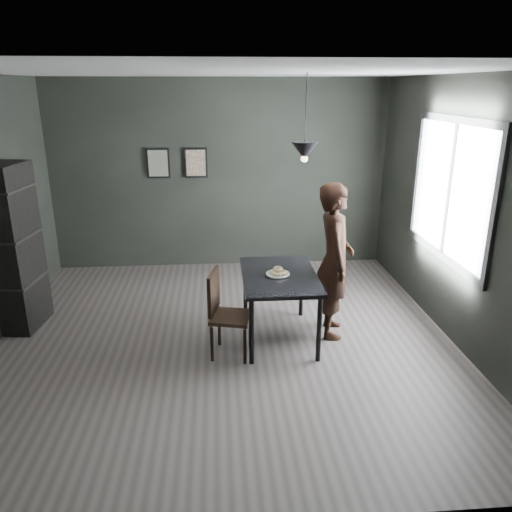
{
  "coord_description": "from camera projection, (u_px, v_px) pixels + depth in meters",
  "views": [
    {
      "loc": [
        -0.05,
        -4.98,
        2.67
      ],
      "look_at": [
        0.35,
        0.05,
        0.95
      ],
      "focal_mm": 35.0,
      "sensor_mm": 36.0,
      "label": 1
    }
  ],
  "objects": [
    {
      "name": "ground",
      "position": [
        225.0,
        339.0,
        5.56
      ],
      "size": [
        5.0,
        5.0,
        0.0
      ],
      "primitive_type": "plane",
      "color": "#393331",
      "rests_on": "ground"
    },
    {
      "name": "back_wall",
      "position": [
        220.0,
        176.0,
        7.47
      ],
      "size": [
        5.0,
        0.1,
        2.8
      ],
      "primitive_type": "cube",
      "color": "black",
      "rests_on": "ground"
    },
    {
      "name": "ceiling",
      "position": [
        219.0,
        72.0,
        4.66
      ],
      "size": [
        5.0,
        5.0,
        0.02
      ],
      "color": "silver",
      "rests_on": "ground"
    },
    {
      "name": "window_assembly",
      "position": [
        449.0,
        190.0,
        5.42
      ],
      "size": [
        0.04,
        1.96,
        1.56
      ],
      "color": "white",
      "rests_on": "ground"
    },
    {
      "name": "cafe_table",
      "position": [
        279.0,
        281.0,
        5.39
      ],
      "size": [
        0.8,
        1.2,
        0.75
      ],
      "color": "black",
      "rests_on": "ground"
    },
    {
      "name": "white_plate",
      "position": [
        278.0,
        275.0,
        5.35
      ],
      "size": [
        0.23,
        0.23,
        0.01
      ],
      "primitive_type": "cylinder",
      "color": "white",
      "rests_on": "cafe_table"
    },
    {
      "name": "donut_pile",
      "position": [
        278.0,
        272.0,
        5.34
      ],
      "size": [
        0.19,
        0.19,
        0.08
      ],
      "rotation": [
        0.0,
        0.0,
        -0.34
      ],
      "color": "beige",
      "rests_on": "white_plate"
    },
    {
      "name": "woman",
      "position": [
        334.0,
        261.0,
        5.44
      ],
      "size": [
        0.49,
        0.68,
        1.73
      ],
      "primitive_type": "imported",
      "rotation": [
        0.0,
        0.0,
        1.44
      ],
      "color": "black",
      "rests_on": "ground"
    },
    {
      "name": "wood_chair",
      "position": [
        223.0,
        308.0,
        5.1
      ],
      "size": [
        0.47,
        0.47,
        0.91
      ],
      "rotation": [
        0.0,
        0.0,
        -0.23
      ],
      "color": "black",
      "rests_on": "ground"
    },
    {
      "name": "shelf_unit",
      "position": [
        16.0,
        248.0,
        5.59
      ],
      "size": [
        0.43,
        0.67,
        1.89
      ],
      "primitive_type": "cube",
      "rotation": [
        0.0,
        0.0,
        -0.12
      ],
      "color": "black",
      "rests_on": "ground"
    },
    {
      "name": "pendant_lamp",
      "position": [
        305.0,
        151.0,
        5.06
      ],
      "size": [
        0.28,
        0.28,
        0.86
      ],
      "color": "black",
      "rests_on": "ground"
    },
    {
      "name": "framed_print_left",
      "position": [
        158.0,
        163.0,
        7.31
      ],
      "size": [
        0.34,
        0.04,
        0.44
      ],
      "color": "black",
      "rests_on": "ground"
    },
    {
      "name": "framed_print_right",
      "position": [
        196.0,
        163.0,
        7.35
      ],
      "size": [
        0.34,
        0.04,
        0.44
      ],
      "color": "black",
      "rests_on": "ground"
    }
  ]
}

